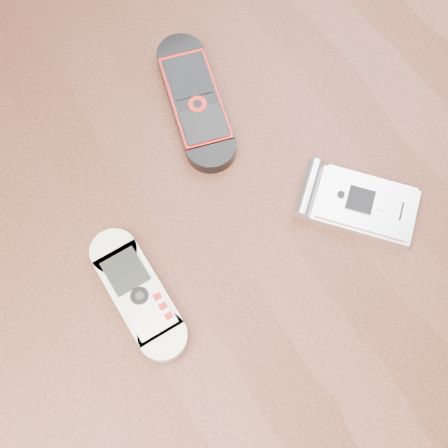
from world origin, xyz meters
TOP-DOWN VIEW (x-y plane):
  - ground at (0.00, 0.00)m, footprint 4.00×4.00m
  - table at (0.00, 0.00)m, footprint 1.20×0.80m
  - nokia_white at (-0.10, -0.02)m, footprint 0.05×0.14m
  - nokia_black_red at (0.05, 0.13)m, footprint 0.09×0.17m
  - motorola_razr at (0.13, -0.05)m, footprint 0.12×0.13m

SIDE VIEW (x-z plane):
  - ground at x=0.00m, z-range 0.00..0.00m
  - table at x=0.00m, z-range 0.27..1.02m
  - nokia_white at x=-0.10m, z-range 0.75..0.77m
  - nokia_black_red at x=0.05m, z-range 0.75..0.77m
  - motorola_razr at x=0.13m, z-range 0.75..0.77m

